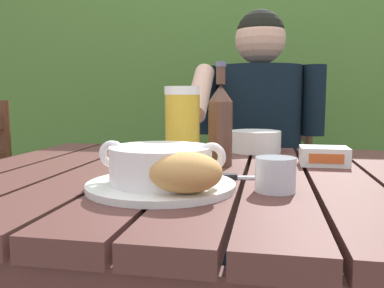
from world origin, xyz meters
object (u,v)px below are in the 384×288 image
object	(u,v)px
bread_roll	(185,172)
beer_glass	(182,128)
soup_bowl	(161,164)
table_knife	(236,177)
serving_plate	(161,186)
water_glass_small	(275,174)
diner_bowl	(255,141)
person_eating	(257,146)
chair_near_diner	(258,201)
butter_tub	(324,156)
beer_bottle	(222,123)

from	to	relation	value
bread_roll	beer_glass	world-z (taller)	beer_glass
soup_bowl	table_knife	world-z (taller)	soup_bowl
serving_plate	beer_glass	bearing A→B (deg)	90.65
soup_bowl	bread_roll	distance (m)	0.09
table_knife	water_glass_small	bearing A→B (deg)	-51.43
table_knife	diner_bowl	distance (m)	0.41
person_eating	serving_plate	world-z (taller)	person_eating
serving_plate	chair_near_diner	bearing A→B (deg)	82.03
person_eating	serving_plate	xyz separation A→B (m)	(-0.15, -0.87, 0.03)
chair_near_diner	table_knife	xyz separation A→B (m)	(-0.03, -0.95, 0.30)
water_glass_small	person_eating	bearing A→B (deg)	93.63
soup_bowl	beer_glass	size ratio (longest dim) A/B	1.24
table_knife	bread_roll	bearing A→B (deg)	-109.85
chair_near_diner	beer_glass	world-z (taller)	beer_glass
chair_near_diner	water_glass_small	xyz separation A→B (m)	(0.05, -1.05, 0.32)
bread_roll	beer_glass	distance (m)	0.27
serving_plate	bread_roll	distance (m)	0.10
water_glass_small	chair_near_diner	bearing A→B (deg)	92.78
soup_bowl	bread_roll	xyz separation A→B (m)	(0.06, -0.07, -0.00)
person_eating	butter_tub	distance (m)	0.58
soup_bowl	butter_tub	size ratio (longest dim) A/B	2.08
butter_tub	serving_plate	bearing A→B (deg)	-135.33
soup_bowl	serving_plate	bearing A→B (deg)	90.00
person_eating	table_knife	world-z (taller)	person_eating
bread_roll	diner_bowl	size ratio (longest dim) A/B	0.87
soup_bowl	table_knife	size ratio (longest dim) A/B	1.38
soup_bowl	butter_tub	xyz separation A→B (m)	(0.32, 0.31, -0.02)
chair_near_diner	soup_bowl	size ratio (longest dim) A/B	4.02
beer_glass	diner_bowl	distance (m)	0.36
chair_near_diner	soup_bowl	distance (m)	1.13
serving_plate	soup_bowl	size ratio (longest dim) A/B	1.15
beer_bottle	water_glass_small	distance (m)	0.28
water_glass_small	table_knife	distance (m)	0.12
chair_near_diner	bread_roll	bearing A→B (deg)	-94.57
water_glass_small	beer_glass	bearing A→B (deg)	138.66
chair_near_diner	table_knife	bearing A→B (deg)	-91.51
soup_bowl	beer_glass	xyz separation A→B (m)	(-0.00, 0.20, 0.05)
chair_near_diner	beer_bottle	distance (m)	0.90
person_eating	butter_tub	xyz separation A→B (m)	(0.17, -0.55, 0.05)
table_knife	beer_glass	bearing A→B (deg)	146.83
person_eating	soup_bowl	size ratio (longest dim) A/B	5.37
beer_bottle	water_glass_small	xyz separation A→B (m)	(0.12, -0.24, -0.07)
serving_plate	table_knife	size ratio (longest dim) A/B	1.58
beer_bottle	table_knife	xyz separation A→B (m)	(0.04, -0.15, -0.10)
beer_glass	bread_roll	bearing A→B (deg)	-77.03
chair_near_diner	bread_roll	distance (m)	1.19
person_eating	bread_roll	size ratio (longest dim) A/B	9.54
person_eating	table_knife	xyz separation A→B (m)	(-0.02, -0.75, 0.03)
beer_glass	beer_bottle	bearing A→B (deg)	39.40
serving_plate	beer_bottle	distance (m)	0.29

